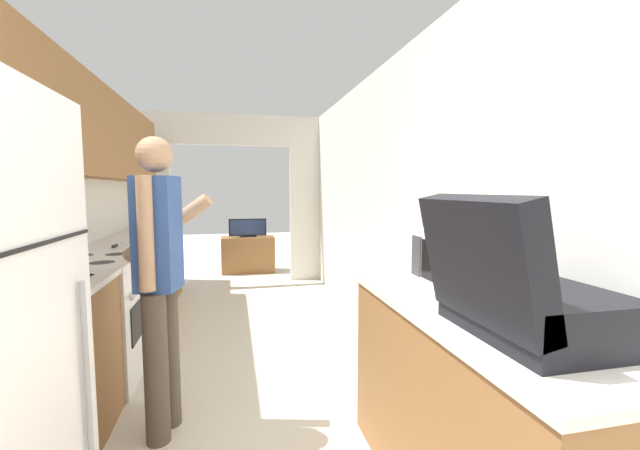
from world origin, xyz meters
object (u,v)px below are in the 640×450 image
Objects in this scene: person at (159,278)px; television at (248,228)px; suitcase at (515,293)px; range_oven at (94,319)px; tv_cabinet at (248,254)px; knife at (117,245)px; microwave at (461,260)px.

person reaches higher than television.
suitcase is at bearing -82.86° from television.
range_oven reaches higher than tv_cabinet.
knife is at bearing 126.73° from suitcase.
person reaches higher than knife.
television is at bearing 70.81° from range_oven.
television is (0.65, 4.36, -0.16)m from person.
knife is at bearing 35.53° from person.
microwave reaches higher than knife.
suitcase reaches higher than tv_cabinet.
range_oven is at bearing 147.78° from microwave.
knife is at bearing -112.87° from television.
suitcase reaches higher than knife.
tv_cabinet is at bearing 97.09° from suitcase.
knife reaches higher than television.
microwave is 5.01m from television.
suitcase is 5.67m from tv_cabinet.
range_oven is 0.78m from knife.
range_oven is 0.62× the size of person.
microwave is at bearing -97.41° from person.
microwave is at bearing -42.45° from knife.
range_oven is 3.30× the size of knife.
knife is at bearing -112.58° from tv_cabinet.
tv_cabinet is (-0.88, 4.96, -0.76)m from microwave.
tv_cabinet is at bearing 90.00° from television.
suitcase is 1.20× the size of microwave.
person is at bearing -98.40° from tv_cabinet.
range_oven is 1.08m from person.
knife is at bearing 137.07° from microwave.
tv_cabinet is (-0.69, 5.58, -0.76)m from suitcase.
person is 4.49m from tv_cabinet.
microwave is 2.91m from knife.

